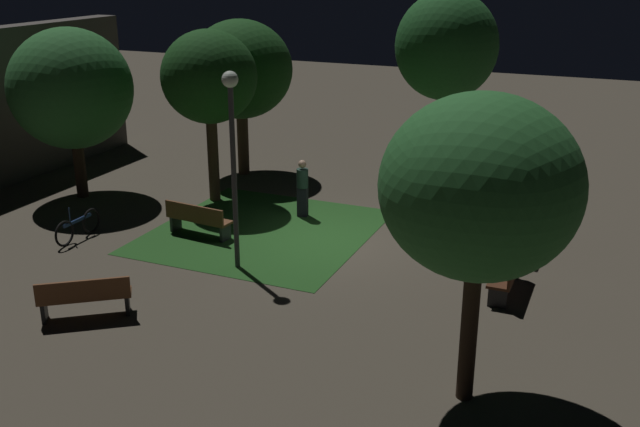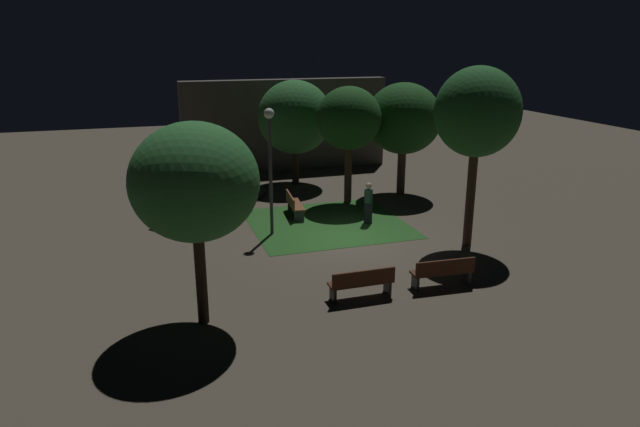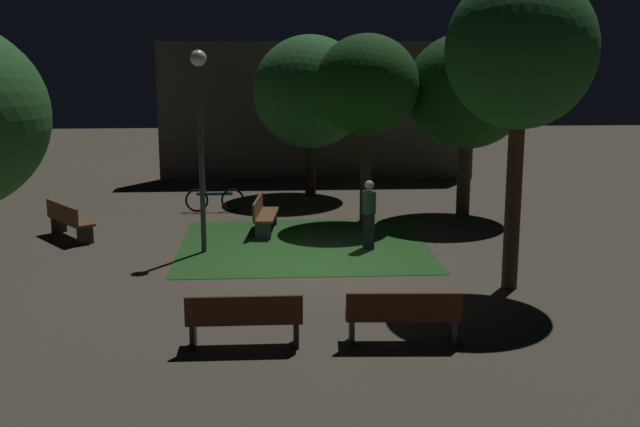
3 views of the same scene
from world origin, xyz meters
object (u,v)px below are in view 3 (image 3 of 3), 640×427
bench_lawn_edge (403,315)px  pedestrian (369,213)px  bench_front_right (263,214)px  tree_back_left (467,92)px  tree_left_canopy (310,92)px  bench_by_lamp (244,318)px  lamp_post_plaza_west (200,117)px  bench_corner (68,219)px  tree_right_canopy (367,86)px  tree_lawn_side (521,52)px  bicycle (215,200)px

bench_lawn_edge → pedestrian: (0.20, 6.06, 0.37)m
bench_front_right → tree_back_left: size_ratio=0.37×
tree_left_canopy → tree_back_left: tree_back_left is taller
bench_by_lamp → tree_left_canopy: size_ratio=0.36×
lamp_post_plaza_west → pedestrian: lamp_post_plaza_west is taller
bench_corner → tree_right_canopy: (7.47, 1.51, 3.12)m
tree_right_canopy → tree_lawn_side: bearing=-71.5°
bench_lawn_edge → bicycle: bearing=109.0°
bench_corner → lamp_post_plaza_west: bearing=-24.2°
tree_right_canopy → bicycle: (-4.12, 1.54, -3.26)m
bicycle → pedestrian: pedestrian is taller
bench_front_right → tree_lawn_side: 8.05m
bench_by_lamp → bench_corner: same height
bench_by_lamp → bench_front_right: 7.90m
tree_right_canopy → bicycle: bearing=159.6°
tree_lawn_side → bicycle: (-6.19, 7.73, -4.16)m
bench_by_lamp → bench_front_right: same height
bench_by_lamp → tree_back_left: size_ratio=0.36×
pedestrian → lamp_post_plaza_west: bearing=-179.1°
bench_lawn_edge → tree_right_canopy: tree_right_canopy is taller
bench_corner → pedestrian: pedestrian is taller
pedestrian → tree_lawn_side: bearing=-53.8°
bench_corner → tree_back_left: 10.86m
tree_left_canopy → tree_lawn_side: 10.64m
tree_left_canopy → tree_lawn_side: (3.36, -10.02, 1.27)m
tree_right_canopy → lamp_post_plaza_west: (-4.06, -3.04, -0.52)m
tree_right_canopy → tree_back_left: bearing=11.4°
tree_back_left → lamp_post_plaza_west: tree_back_left is taller
tree_left_canopy → bench_lawn_edge: bearing=-86.4°
bench_corner → lamp_post_plaza_west: 4.55m
tree_lawn_side → pedestrian: tree_lawn_side is taller
lamp_post_plaza_west → bicycle: (-0.06, 4.58, -2.74)m
bench_front_right → bench_by_lamp: bearing=-91.7°
bench_corner → bicycle: 4.53m
bench_by_lamp → bicycle: 10.64m
bench_front_right → tree_lawn_side: (4.80, -5.06, 4.02)m
bench_lawn_edge → bench_front_right: (-2.24, 7.90, 0.00)m
bicycle → pedestrian: bearing=-49.6°
bench_lawn_edge → bench_front_right: bearing=105.8°
tree_left_canopy → bicycle: (-2.84, -2.29, -2.89)m
bench_by_lamp → tree_right_canopy: size_ratio=0.36×
tree_right_canopy → tree_lawn_side: 6.59m
bench_by_lamp → lamp_post_plaza_west: lamp_post_plaza_west is taller
bench_by_lamp → bicycle: bicycle is taller
bench_lawn_edge → bicycle: bicycle is taller
lamp_post_plaza_west → bicycle: size_ratio=2.71×
bench_front_right → bicycle: size_ratio=1.10×
bench_lawn_edge → bench_corner: 10.26m
bench_front_right → pedestrian: size_ratio=1.14×
bench_front_right → tree_lawn_side: bearing=-46.5°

